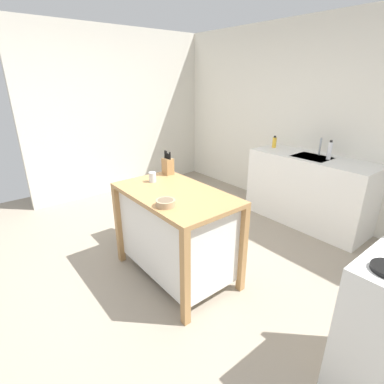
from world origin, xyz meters
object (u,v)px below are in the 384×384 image
at_px(knife_block, 168,166).
at_px(bowl_stoneware_deep, 166,203).
at_px(sink_faucet, 320,147).
at_px(trash_bin, 139,215).
at_px(drinking_cup, 153,177).
at_px(bottle_spray_cleaner, 274,142).
at_px(kitchen_island, 176,230).
at_px(bottle_dish_soap, 330,151).

xyz_separation_m(knife_block, bowl_stoneware_deep, (0.68, -0.49, -0.06)).
xyz_separation_m(bowl_stoneware_deep, sink_faucet, (-0.04, 2.43, 0.11)).
bearing_deg(trash_bin, knife_block, 29.08).
distance_m(drinking_cup, bottle_spray_cleaner, 2.10).
relative_size(kitchen_island, trash_bin, 1.89).
relative_size(trash_bin, sink_faucet, 2.86).
xyz_separation_m(knife_block, sink_faucet, (0.65, 1.93, 0.05)).
distance_m(drinking_cup, sink_faucet, 2.26).
height_order(knife_block, drinking_cup, knife_block).
distance_m(drinking_cup, bottle_dish_soap, 2.20).
bearing_deg(bottle_spray_cleaner, bottle_dish_soap, -2.05).
distance_m(bowl_stoneware_deep, sink_faucet, 2.43).
xyz_separation_m(sink_faucet, bottle_spray_cleaner, (-0.63, -0.09, -0.03)).
distance_m(kitchen_island, bowl_stoneware_deep, 0.53).
bearing_deg(sink_faucet, bowl_stoneware_deep, -89.16).
distance_m(kitchen_island, bottle_spray_cleaner, 2.20).
bearing_deg(bowl_stoneware_deep, bottle_dish_soap, 86.20).
bearing_deg(bottle_dish_soap, sink_faucet, 146.89).
distance_m(sink_faucet, bottle_spray_cleaner, 0.64).
bearing_deg(bottle_spray_cleaner, knife_block, -90.39).
bearing_deg(knife_block, kitchen_island, -28.09).
relative_size(knife_block, bowl_stoneware_deep, 1.59).
bearing_deg(bowl_stoneware_deep, drinking_cup, 157.83).
bearing_deg(bottle_dish_soap, bowl_stoneware_deep, -93.80).
distance_m(bottle_spray_cleaner, bottle_dish_soap, 0.82).
bearing_deg(kitchen_island, bottle_spray_cleaner, 102.48).
bearing_deg(bottle_dish_soap, knife_block, -114.77).
relative_size(kitchen_island, bottle_dish_soap, 5.02).
bearing_deg(kitchen_island, bowl_stoneware_deep, -49.44).
distance_m(trash_bin, sink_faucet, 2.46).
bearing_deg(bottle_dish_soap, drinking_cup, -109.22).
bearing_deg(sink_faucet, bottle_spray_cleaner, -171.59).
xyz_separation_m(drinking_cup, bottle_spray_cleaner, (-0.10, 2.10, 0.06)).
bearing_deg(kitchen_island, knife_block, 151.91).
height_order(sink_faucet, bottle_spray_cleaner, sink_faucet).
distance_m(knife_block, trash_bin, 0.78).
height_order(trash_bin, bottle_dish_soap, bottle_dish_soap).
xyz_separation_m(bowl_stoneware_deep, trash_bin, (-1.04, 0.29, -0.60)).
relative_size(drinking_cup, sink_faucet, 0.45).
bearing_deg(bottle_spray_cleaner, kitchen_island, -77.52).
height_order(drinking_cup, bottle_dish_soap, bottle_dish_soap).
distance_m(trash_bin, bottle_dish_soap, 2.44).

